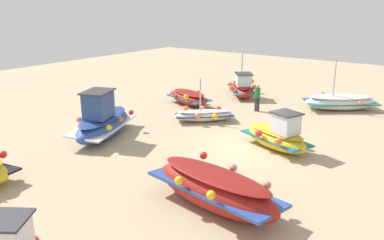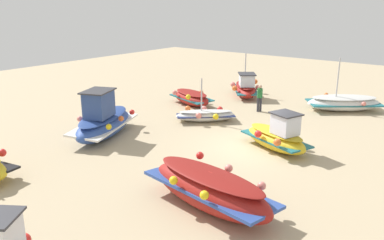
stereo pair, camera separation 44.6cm
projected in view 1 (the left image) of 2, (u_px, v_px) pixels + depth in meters
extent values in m
plane|color=tan|center=(252.00, 147.00, 17.98)|extent=(58.20, 58.20, 0.00)
sphere|color=red|center=(3.00, 154.00, 14.80)|extent=(0.30, 0.30, 0.30)
ellipsoid|color=white|center=(204.00, 116.00, 21.80)|extent=(3.16, 3.27, 0.69)
cube|color=navy|center=(204.00, 115.00, 21.79)|extent=(3.08, 3.18, 0.14)
ellipsoid|color=beige|center=(204.00, 111.00, 21.73)|extent=(2.76, 2.85, 0.18)
cylinder|color=#B7B7BC|center=(200.00, 95.00, 21.43)|extent=(0.08, 0.08, 1.80)
sphere|color=orange|center=(186.00, 108.00, 22.33)|extent=(0.32, 0.32, 0.32)
sphere|color=#EA7F75|center=(198.00, 116.00, 20.98)|extent=(0.32, 0.32, 0.32)
sphere|color=#EA7F75|center=(202.00, 108.00, 22.44)|extent=(0.32, 0.32, 0.32)
sphere|color=yellow|center=(215.00, 117.00, 21.11)|extent=(0.32, 0.32, 0.32)
sphere|color=red|center=(218.00, 109.00, 22.56)|extent=(0.32, 0.32, 0.32)
ellipsoid|color=white|center=(340.00, 102.00, 24.12)|extent=(4.12, 4.54, 0.91)
cube|color=#1E6670|center=(340.00, 102.00, 24.11)|extent=(4.05, 4.43, 0.11)
ellipsoid|color=beige|center=(341.00, 97.00, 24.01)|extent=(3.61, 3.98, 0.17)
cylinder|color=#B7B7BC|center=(335.00, 77.00, 23.64)|extent=(0.08, 0.08, 2.31)
sphere|color=orange|center=(323.00, 94.00, 24.94)|extent=(0.27, 0.27, 0.27)
sphere|color=#EA7F75|center=(360.00, 103.00, 23.14)|extent=(0.27, 0.27, 0.27)
ellipsoid|color=gold|center=(276.00, 139.00, 17.74)|extent=(2.43, 3.69, 0.87)
cube|color=#1E6670|center=(276.00, 138.00, 17.73)|extent=(2.42, 3.57, 0.08)
ellipsoid|color=gold|center=(276.00, 131.00, 17.63)|extent=(2.13, 3.24, 0.15)
cube|color=silver|center=(286.00, 124.00, 17.06)|extent=(1.16, 1.23, 0.88)
cube|color=#333338|center=(287.00, 113.00, 16.92)|extent=(1.35, 1.43, 0.06)
sphere|color=orange|center=(274.00, 125.00, 18.78)|extent=(0.33, 0.33, 0.33)
sphere|color=red|center=(259.00, 133.00, 17.48)|extent=(0.33, 0.33, 0.33)
sphere|color=#EA7F75|center=(294.00, 131.00, 17.80)|extent=(0.33, 0.33, 0.33)
sphere|color=orange|center=(278.00, 142.00, 16.52)|extent=(0.33, 0.33, 0.33)
ellipsoid|color=maroon|center=(214.00, 190.00, 12.57)|extent=(2.38, 5.00, 1.33)
cube|color=#2D4C9E|center=(215.00, 188.00, 12.55)|extent=(2.34, 4.81, 0.21)
ellipsoid|color=maroon|center=(215.00, 175.00, 12.42)|extent=(2.04, 4.39, 0.29)
sphere|color=red|center=(204.00, 156.00, 13.94)|extent=(0.27, 0.27, 0.27)
sphere|color=yellow|center=(179.00, 181.00, 12.28)|extent=(0.27, 0.27, 0.27)
sphere|color=#EA7F75|center=(233.00, 168.00, 13.05)|extent=(0.27, 0.27, 0.27)
sphere|color=yellow|center=(211.00, 195.00, 11.38)|extent=(0.27, 0.27, 0.27)
sphere|color=#EA7F75|center=(267.00, 185.00, 12.19)|extent=(0.27, 0.27, 0.27)
ellipsoid|color=#2D4C9E|center=(104.00, 126.00, 19.25)|extent=(4.93, 3.34, 1.20)
cube|color=white|center=(104.00, 125.00, 19.23)|extent=(4.75, 3.26, 0.22)
ellipsoid|color=navy|center=(103.00, 117.00, 19.12)|extent=(4.31, 2.89, 0.28)
cube|color=#2D4784|center=(98.00, 105.00, 18.55)|extent=(1.67, 1.47, 1.23)
cube|color=#333338|center=(97.00, 91.00, 18.36)|extent=(1.94, 1.71, 0.06)
sphere|color=red|center=(131.00, 113.00, 20.13)|extent=(0.27, 0.27, 0.27)
sphere|color=orange|center=(92.00, 114.00, 19.96)|extent=(0.27, 0.27, 0.27)
sphere|color=orange|center=(121.00, 119.00, 18.92)|extent=(0.27, 0.27, 0.27)
sphere|color=#EA7F75|center=(79.00, 120.00, 18.73)|extent=(0.27, 0.27, 0.27)
sphere|color=yellow|center=(109.00, 127.00, 17.72)|extent=(0.27, 0.27, 0.27)
ellipsoid|color=maroon|center=(242.00, 90.00, 27.63)|extent=(3.89, 3.43, 0.88)
cube|color=#1E6670|center=(242.00, 89.00, 27.62)|extent=(3.79, 3.37, 0.09)
ellipsoid|color=maroon|center=(242.00, 85.00, 27.53)|extent=(3.42, 3.01, 0.16)
cube|color=silver|center=(244.00, 80.00, 26.76)|extent=(1.50, 1.46, 0.79)
cube|color=#333338|center=(244.00, 74.00, 26.64)|extent=(1.74, 1.70, 0.06)
cylinder|color=#B7B7BC|center=(242.00, 68.00, 27.53)|extent=(0.08, 0.08, 2.06)
sphere|color=orange|center=(252.00, 81.00, 28.50)|extent=(0.35, 0.35, 0.35)
sphere|color=#EA7F75|center=(230.00, 84.00, 27.85)|extent=(0.35, 0.35, 0.35)
sphere|color=#EA7F75|center=(255.00, 87.00, 27.26)|extent=(0.35, 0.35, 0.35)
sphere|color=orange|center=(232.00, 88.00, 26.57)|extent=(0.35, 0.35, 0.35)
ellipsoid|color=maroon|center=(189.00, 98.00, 25.23)|extent=(2.25, 3.54, 0.89)
cube|color=#1E6670|center=(189.00, 98.00, 25.21)|extent=(2.23, 3.42, 0.12)
ellipsoid|color=maroon|center=(189.00, 93.00, 25.12)|extent=(1.96, 3.11, 0.18)
sphere|color=yellow|center=(186.00, 97.00, 24.10)|extent=(0.31, 0.31, 0.31)
sphere|color=orange|center=(198.00, 92.00, 25.58)|extent=(0.31, 0.31, 0.31)
sphere|color=#EA7F75|center=(172.00, 93.00, 25.29)|extent=(0.31, 0.31, 0.31)
cube|color=white|center=(4.00, 240.00, 8.60)|extent=(1.24, 1.28, 0.95)
cube|color=#333338|center=(1.00, 220.00, 8.45)|extent=(1.44, 1.49, 0.06)
cylinder|color=#2D2D38|center=(258.00, 104.00, 23.75)|extent=(0.14, 0.14, 0.85)
cylinder|color=#2D2D38|center=(256.00, 104.00, 23.72)|extent=(0.14, 0.14, 0.85)
cylinder|color=#236B33|center=(258.00, 93.00, 23.53)|extent=(0.32, 0.32, 0.55)
sphere|color=tan|center=(258.00, 86.00, 23.42)|extent=(0.22, 0.22, 0.22)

